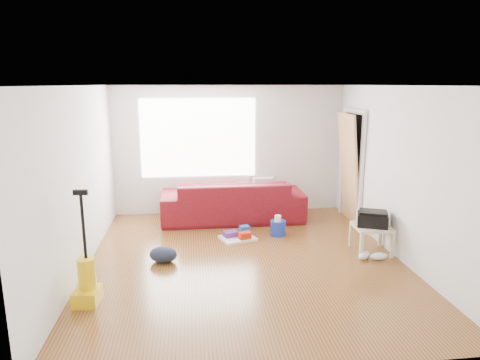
{
  "coord_description": "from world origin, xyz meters",
  "views": [
    {
      "loc": [
        -0.75,
        -5.79,
        2.52
      ],
      "look_at": [
        -0.01,
        0.6,
        1.07
      ],
      "focal_mm": 32.0,
      "sensor_mm": 36.0,
      "label": 1
    }
  ],
  "objects": [
    {
      "name": "sofa",
      "position": [
        0.01,
        1.95,
        0.0
      ],
      "size": [
        2.64,
        1.03,
        0.77
      ],
      "primitive_type": "imported",
      "rotation": [
        0.0,
        0.0,
        3.14
      ],
      "color": "#5E0810",
      "rests_on": "ground"
    },
    {
      "name": "door_panel",
      "position": [
        2.13,
        1.65,
        0.0
      ],
      "size": [
        0.25,
        0.81,
        2.01
      ],
      "primitive_type": "cube",
      "rotation": [
        0.0,
        -0.1,
        0.0
      ],
      "color": "tan",
      "rests_on": "ground"
    },
    {
      "name": "sneakers",
      "position": [
        1.85,
        -0.17,
        0.05
      ],
      "size": [
        0.47,
        0.25,
        0.11
      ],
      "rotation": [
        0.0,
        0.0,
        0.22
      ],
      "color": "white",
      "rests_on": "ground"
    },
    {
      "name": "cleaning_tray",
      "position": [
        -0.0,
        0.89,
        0.06
      ],
      "size": [
        0.64,
        0.57,
        0.19
      ],
      "rotation": [
        0.0,
        0.0,
        0.31
      ],
      "color": "white",
      "rests_on": "ground"
    },
    {
      "name": "printer",
      "position": [
        1.95,
        0.1,
        0.54
      ],
      "size": [
        0.53,
        0.47,
        0.23
      ],
      "rotation": [
        0.0,
        0.0,
        -0.38
      ],
      "color": "black",
      "rests_on": "side_table"
    },
    {
      "name": "tv",
      "position": [
        0.64,
        2.22,
        0.62
      ],
      "size": [
        0.56,
        0.07,
        0.32
      ],
      "primitive_type": "imported",
      "rotation": [
        0.0,
        0.0,
        3.14
      ],
      "color": "black",
      "rests_on": "tv_stand"
    },
    {
      "name": "side_table",
      "position": [
        1.95,
        0.1,
        0.36
      ],
      "size": [
        0.54,
        0.54,
        0.43
      ],
      "rotation": [
        0.0,
        0.0,
        -0.04
      ],
      "color": "beige",
      "rests_on": "ground"
    },
    {
      "name": "backpack",
      "position": [
        -1.19,
        0.09,
        0.0
      ],
      "size": [
        0.5,
        0.45,
        0.22
      ],
      "primitive_type": "ellipsoid",
      "rotation": [
        0.0,
        0.0,
        -0.37
      ],
      "color": "black",
      "rests_on": "ground"
    },
    {
      "name": "toilet_paper",
      "position": [
        0.68,
        0.97,
        0.18
      ],
      "size": [
        0.11,
        0.11,
        0.1
      ],
      "primitive_type": "cylinder",
      "color": "white",
      "rests_on": "bucket"
    },
    {
      "name": "room",
      "position": [
        0.07,
        0.15,
        1.25
      ],
      "size": [
        4.51,
        5.01,
        2.51
      ],
      "color": "brown",
      "rests_on": "ground"
    },
    {
      "name": "bucket",
      "position": [
        0.69,
        1.0,
        0.0
      ],
      "size": [
        0.29,
        0.29,
        0.26
      ],
      "primitive_type": "cylinder",
      "rotation": [
        0.0,
        0.0,
        -0.14
      ],
      "color": "#1A33A9",
      "rests_on": "ground"
    },
    {
      "name": "vacuum",
      "position": [
        -2.0,
        -1.0,
        0.25
      ],
      "size": [
        0.31,
        0.35,
        1.36
      ],
      "rotation": [
        0.0,
        0.0,
        -0.1
      ],
      "color": "gold",
      "rests_on": "ground"
    },
    {
      "name": "tv_stand",
      "position": [
        0.64,
        2.22,
        0.24
      ],
      "size": [
        0.75,
        0.57,
        0.46
      ],
      "rotation": [
        0.0,
        0.0,
        0.32
      ],
      "color": "black",
      "rests_on": "ground"
    }
  ]
}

